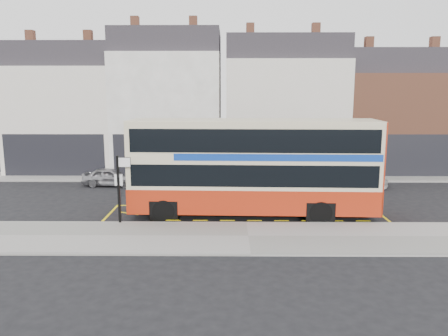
{
  "coord_description": "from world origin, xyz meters",
  "views": [
    {
      "loc": [
        -0.9,
        -20.23,
        6.29
      ],
      "look_at": [
        -1.08,
        2.0,
        2.34
      ],
      "focal_mm": 35.0,
      "sensor_mm": 36.0,
      "label": 1
    }
  ],
  "objects_px": {
    "double_decker_bus": "(254,166)",
    "bus_stop_post": "(120,183)",
    "street_tree_right": "(307,126)",
    "car_silver": "(110,177)",
    "car_grey": "(209,174)",
    "street_tree_left": "(43,118)",
    "car_white": "(348,175)"
  },
  "relations": [
    {
      "from": "double_decker_bus",
      "to": "bus_stop_post",
      "type": "height_order",
      "value": "double_decker_bus"
    },
    {
      "from": "car_silver",
      "to": "car_grey",
      "type": "xyz_separation_m",
      "value": [
        6.57,
        0.58,
        0.09
      ]
    },
    {
      "from": "car_white",
      "to": "street_tree_right",
      "type": "bearing_deg",
      "value": 47.04
    },
    {
      "from": "bus_stop_post",
      "to": "car_silver",
      "type": "distance_m",
      "value": 9.2
    },
    {
      "from": "car_grey",
      "to": "street_tree_right",
      "type": "distance_m",
      "value": 8.32
    },
    {
      "from": "double_decker_bus",
      "to": "street_tree_left",
      "type": "height_order",
      "value": "street_tree_left"
    },
    {
      "from": "bus_stop_post",
      "to": "car_white",
      "type": "height_order",
      "value": "bus_stop_post"
    },
    {
      "from": "bus_stop_post",
      "to": "car_grey",
      "type": "bearing_deg",
      "value": 66.13
    },
    {
      "from": "street_tree_right",
      "to": "car_silver",
      "type": "bearing_deg",
      "value": -164.7
    },
    {
      "from": "street_tree_right",
      "to": "car_grey",
      "type": "bearing_deg",
      "value": -156.0
    },
    {
      "from": "car_silver",
      "to": "car_white",
      "type": "xyz_separation_m",
      "value": [
        15.9,
        0.1,
        0.12
      ]
    },
    {
      "from": "bus_stop_post",
      "to": "street_tree_right",
      "type": "xyz_separation_m",
      "value": [
        10.84,
        12.38,
        1.63
      ]
    },
    {
      "from": "car_white",
      "to": "car_grey",
      "type": "bearing_deg",
      "value": 102.54
    },
    {
      "from": "car_silver",
      "to": "street_tree_left",
      "type": "relative_size",
      "value": 0.58
    },
    {
      "from": "bus_stop_post",
      "to": "street_tree_left",
      "type": "height_order",
      "value": "street_tree_left"
    },
    {
      "from": "double_decker_bus",
      "to": "car_white",
      "type": "height_order",
      "value": "double_decker_bus"
    },
    {
      "from": "double_decker_bus",
      "to": "car_white",
      "type": "xyz_separation_m",
      "value": [
        6.75,
        7.07,
        -1.83
      ]
    },
    {
      "from": "car_grey",
      "to": "street_tree_right",
      "type": "height_order",
      "value": "street_tree_right"
    },
    {
      "from": "double_decker_bus",
      "to": "car_white",
      "type": "bearing_deg",
      "value": 48.11
    },
    {
      "from": "street_tree_right",
      "to": "bus_stop_post",
      "type": "bearing_deg",
      "value": -131.22
    },
    {
      "from": "double_decker_bus",
      "to": "street_tree_right",
      "type": "relative_size",
      "value": 2.27
    },
    {
      "from": "street_tree_left",
      "to": "street_tree_right",
      "type": "relative_size",
      "value": 1.15
    },
    {
      "from": "car_grey",
      "to": "street_tree_left",
      "type": "height_order",
      "value": "street_tree_left"
    },
    {
      "from": "bus_stop_post",
      "to": "street_tree_left",
      "type": "relative_size",
      "value": 0.51
    },
    {
      "from": "car_white",
      "to": "street_tree_right",
      "type": "xyz_separation_m",
      "value": [
        -2.23,
        3.64,
        2.95
      ]
    },
    {
      "from": "bus_stop_post",
      "to": "street_tree_right",
      "type": "height_order",
      "value": "street_tree_right"
    },
    {
      "from": "car_silver",
      "to": "street_tree_left",
      "type": "bearing_deg",
      "value": 60.07
    },
    {
      "from": "street_tree_left",
      "to": "car_silver",
      "type": "bearing_deg",
      "value": -33.65
    },
    {
      "from": "car_white",
      "to": "car_silver",
      "type": "bearing_deg",
      "value": 105.86
    },
    {
      "from": "street_tree_right",
      "to": "double_decker_bus",
      "type": "bearing_deg",
      "value": -112.86
    },
    {
      "from": "bus_stop_post",
      "to": "street_tree_left",
      "type": "bearing_deg",
      "value": 123.04
    },
    {
      "from": "car_silver",
      "to": "bus_stop_post",
      "type": "bearing_deg",
      "value": -158.22
    }
  ]
}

